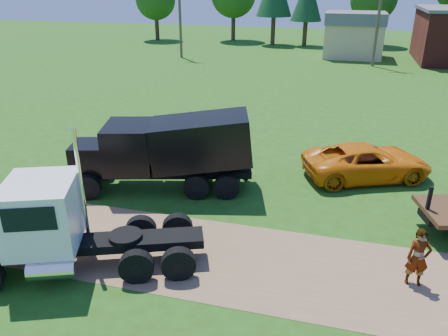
% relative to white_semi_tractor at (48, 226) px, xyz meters
% --- Properties ---
extents(ground, '(140.00, 140.00, 0.00)m').
position_rel_white_semi_tractor_xyz_m(ground, '(4.52, 1.72, -1.42)').
color(ground, '#26490F').
rests_on(ground, ground).
extents(dirt_track, '(120.00, 4.20, 0.01)m').
position_rel_white_semi_tractor_xyz_m(dirt_track, '(4.52, 1.72, -1.42)').
color(dirt_track, brown).
rests_on(dirt_track, ground).
extents(white_semi_tractor, '(6.98, 4.45, 4.17)m').
position_rel_white_semi_tractor_xyz_m(white_semi_tractor, '(0.00, 0.00, 0.00)').
color(white_semi_tractor, black).
rests_on(white_semi_tractor, ground).
extents(black_dump_truck, '(7.46, 3.98, 3.17)m').
position_rel_white_semi_tractor_xyz_m(black_dump_truck, '(1.34, 5.95, 0.32)').
color(black_dump_truck, black).
rests_on(black_dump_truck, ground).
extents(orange_pickup, '(5.93, 4.43, 1.50)m').
position_rel_white_semi_tractor_xyz_m(orange_pickup, '(9.14, 9.10, -0.68)').
color(orange_pickup, orange).
rests_on(orange_pickup, ground).
extents(spectator_a, '(0.68, 0.49, 1.75)m').
position_rel_white_semi_tractor_xyz_m(spectator_a, '(10.28, 1.97, -0.55)').
color(spectator_a, '#999999').
rests_on(spectator_a, ground).
extents(spectator_b, '(1.14, 1.01, 1.95)m').
position_rel_white_semi_tractor_xyz_m(spectator_b, '(3.83, 7.50, -0.45)').
color(spectator_b, '#999999').
rests_on(spectator_b, ground).
extents(tan_shed, '(6.20, 5.40, 4.70)m').
position_rel_white_semi_tractor_xyz_m(tan_shed, '(8.52, 41.72, 1.00)').
color(tan_shed, tan).
rests_on(tan_shed, ground).
extents(utility_poles, '(42.20, 0.28, 9.00)m').
position_rel_white_semi_tractor_xyz_m(utility_poles, '(10.52, 36.72, 3.29)').
color(utility_poles, brown).
rests_on(utility_poles, ground).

